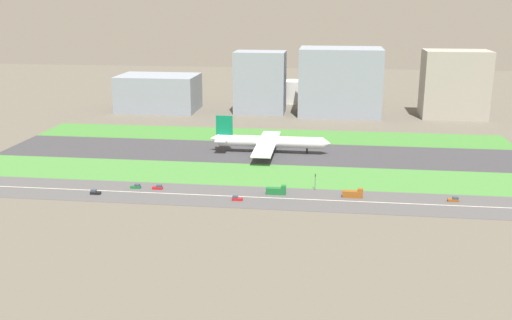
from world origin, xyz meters
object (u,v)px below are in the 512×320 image
terminal_building (159,93)px  fuel_tank_centre (326,95)px  car_0 (237,198)px  office_tower (340,82)px  hangar_building (260,82)px  car_2 (95,192)px  car_1 (454,200)px  fuel_tank_west (293,92)px  airliner (267,142)px  cargo_warehouse (454,84)px  car_4 (158,187)px  car_3 (136,186)px  truck_1 (353,194)px  truck_0 (277,191)px  traffic_light (315,181)px

terminal_building → fuel_tank_centre: size_ratio=3.24×
car_0 → office_tower: 198.08m
hangar_building → fuel_tank_centre: bearing=43.7°
car_2 → office_tower: size_ratio=0.08×
car_1 → office_tower: 188.85m
car_2 → fuel_tank_west: bearing=-105.9°
airliner → cargo_warehouse: cargo_warehouse is taller
terminal_building → office_tower: office_tower is taller
airliner → car_4: 79.27m
car_1 → office_tower: office_tower is taller
car_1 → car_3: same height
car_0 → car_2: bearing=0.0°
car_4 → truck_1: truck_1 is taller
terminal_building → car_1: bearing=-45.7°
car_1 → car_0: 88.77m
truck_0 → car_2: (-76.32, -10.00, -0.75)m
office_tower → airliner: bearing=-108.9°
traffic_light → fuel_tank_centre: (1.71, 219.01, 2.08)m
car_3 → cargo_warehouse: (167.60, 182.00, 22.19)m
car_4 → terminal_building: terminal_building is taller
car_0 → office_tower: bearing=-102.7°
traffic_light → terminal_building: (-120.90, 174.01, 8.71)m
truck_1 → cargo_warehouse: bearing=67.9°
truck_1 → car_3: bearing=180.0°
car_0 → car_3: (-46.17, 10.00, 0.00)m
truck_1 → fuel_tank_centre: (-14.40, 227.00, 4.70)m
traffic_light → cargo_warehouse: (89.99, 174.01, 18.82)m
car_3 → hangar_building: bearing=79.9°
truck_0 → car_4: (-51.85, 0.00, -0.75)m
airliner → car_2: (-64.85, -78.00, -5.31)m
fuel_tank_west → fuel_tank_centre: bearing=0.0°
truck_0 → car_1: (72.69, 0.00, -0.75)m
car_1 → car_4: same height
car_4 → office_tower: office_tower is taller
terminal_building → truck_0: bearing=-60.0°
car_3 → car_2: (-14.64, -10.00, 0.00)m
hangar_building → truck_0: bearing=-80.8°
traffic_light → hangar_building: (-45.32, 174.01, 17.73)m
truck_1 → cargo_warehouse: cargo_warehouse is taller
car_3 → traffic_light: size_ratio=0.61×
truck_0 → fuel_tank_centre: (17.64, 227.00, 4.70)m
terminal_building → fuel_tank_west: 106.35m
car_2 → airliner: bearing=-129.7°
office_tower → truck_0: bearing=-98.6°
car_3 → traffic_light: bearing=5.9°
hangar_building → terminal_building: bearing=180.0°
car_4 → traffic_light: traffic_light is taller
car_2 → office_tower: bearing=-118.4°
car_1 → cargo_warehouse: 186.33m
car_0 → traffic_light: 36.39m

